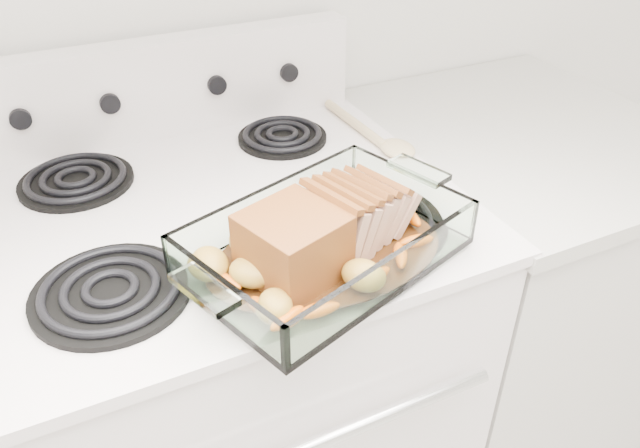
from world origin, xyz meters
name	(u,v)px	position (x,y,z in m)	size (l,w,h in m)	color
electric_range	(234,390)	(0.00, 1.66, 0.48)	(0.78, 0.70, 1.12)	white
counter_right	(495,301)	(0.67, 1.66, 0.47)	(0.58, 0.68, 0.93)	silver
baking_dish	(326,249)	(0.09, 1.43, 0.96)	(0.36, 0.24, 0.07)	white
pork_roast	(316,232)	(0.08, 1.43, 1.00)	(0.26, 0.12, 0.09)	brown
roast_vegetables	(314,233)	(0.09, 1.46, 0.97)	(0.32, 0.17, 0.04)	#D56005
wooden_spoon	(378,137)	(0.35, 1.73, 0.94)	(0.06, 0.28, 0.02)	beige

